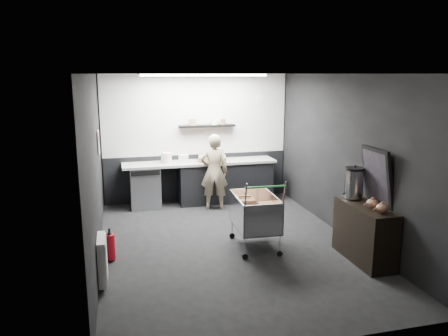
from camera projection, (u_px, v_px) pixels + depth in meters
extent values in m
plane|color=black|center=(229.00, 245.00, 7.03)|extent=(5.50, 5.50, 0.00)
plane|color=silver|center=(230.00, 74.00, 6.46)|extent=(5.50, 5.50, 0.00)
plane|color=black|center=(197.00, 138.00, 9.35)|extent=(5.50, 0.00, 5.50)
plane|color=black|center=(304.00, 219.00, 4.14)|extent=(5.50, 0.00, 5.50)
plane|color=black|center=(95.00, 170.00, 6.27)|extent=(0.00, 5.50, 5.50)
plane|color=black|center=(346.00, 157.00, 7.22)|extent=(0.00, 5.50, 5.50)
cube|color=silver|center=(197.00, 115.00, 9.22)|extent=(3.95, 0.02, 1.70)
cube|color=black|center=(197.00, 177.00, 9.51)|extent=(3.95, 0.02, 1.00)
cube|color=black|center=(207.00, 126.00, 9.22)|extent=(1.20, 0.22, 0.04)
cylinder|color=white|center=(260.00, 99.00, 9.48)|extent=(0.20, 0.03, 0.20)
cube|color=silver|center=(98.00, 142.00, 7.46)|extent=(0.02, 0.30, 0.40)
cube|color=red|center=(98.00, 138.00, 7.45)|extent=(0.02, 0.22, 0.10)
cube|color=white|center=(102.00, 259.00, 5.64)|extent=(0.10, 0.50, 0.60)
cube|color=white|center=(205.00, 75.00, 8.22)|extent=(2.40, 0.20, 0.04)
cube|color=black|center=(225.00, 182.00, 9.36)|extent=(2.00, 0.56, 0.85)
cube|color=#A4A5A0|center=(200.00, 163.00, 9.14)|extent=(3.20, 0.60, 0.05)
cube|color=#9EA0A5|center=(145.00, 187.00, 8.96)|extent=(0.60, 0.58, 0.85)
cube|color=black|center=(146.00, 173.00, 8.60)|extent=(0.56, 0.02, 0.10)
imported|color=beige|center=(214.00, 172.00, 8.78)|extent=(0.63, 0.48, 1.54)
cube|color=silver|center=(255.00, 226.00, 6.88)|extent=(0.66, 0.98, 0.02)
cube|color=silver|center=(237.00, 213.00, 6.76)|extent=(0.06, 0.95, 0.50)
cube|color=silver|center=(273.00, 210.00, 6.90)|extent=(0.06, 0.95, 0.50)
cube|color=silver|center=(265.00, 221.00, 6.39)|extent=(0.62, 0.05, 0.50)
cube|color=silver|center=(246.00, 203.00, 7.27)|extent=(0.62, 0.05, 0.50)
cylinder|color=silver|center=(247.00, 247.00, 6.43)|extent=(0.02, 0.02, 0.34)
cylinder|color=silver|center=(281.00, 244.00, 6.56)|extent=(0.02, 0.02, 0.34)
cylinder|color=silver|center=(231.00, 228.00, 7.26)|extent=(0.02, 0.02, 0.34)
cylinder|color=silver|center=(262.00, 225.00, 7.39)|extent=(0.02, 0.02, 0.34)
cylinder|color=green|center=(267.00, 187.00, 6.22)|extent=(0.62, 0.06, 0.03)
cube|color=brown|center=(245.00, 211.00, 6.91)|extent=(0.28, 0.35, 0.43)
cube|color=brown|center=(267.00, 216.00, 6.75)|extent=(0.26, 0.32, 0.38)
cylinder|color=black|center=(246.00, 257.00, 6.46)|extent=(0.09, 0.03, 0.09)
cylinder|color=black|center=(231.00, 236.00, 7.29)|extent=(0.09, 0.03, 0.09)
cylinder|color=black|center=(280.00, 253.00, 6.59)|extent=(0.09, 0.03, 0.09)
cylinder|color=black|center=(262.00, 233.00, 7.42)|extent=(0.09, 0.03, 0.09)
cube|color=black|center=(365.00, 233.00, 6.37)|extent=(0.42, 1.12, 0.84)
cylinder|color=silver|center=(354.00, 184.00, 6.59)|extent=(0.28, 0.28, 0.43)
cylinder|color=black|center=(355.00, 169.00, 6.54)|extent=(0.28, 0.28, 0.04)
sphere|color=black|center=(355.00, 166.00, 6.53)|extent=(0.05, 0.05, 0.05)
ellipsoid|color=brown|center=(372.00, 203.00, 6.14)|extent=(0.17, 0.17, 0.13)
ellipsoid|color=brown|center=(382.00, 208.00, 5.92)|extent=(0.17, 0.17, 0.13)
cube|color=black|center=(377.00, 176.00, 6.28)|extent=(0.19, 0.65, 0.83)
cube|color=black|center=(376.00, 176.00, 6.27)|extent=(0.14, 0.56, 0.72)
cylinder|color=#B60C19|center=(110.00, 247.00, 6.39)|extent=(0.14, 0.14, 0.38)
cone|color=black|center=(109.00, 233.00, 6.35)|extent=(0.10, 0.10, 0.06)
cylinder|color=black|center=(109.00, 230.00, 6.34)|extent=(0.03, 0.03, 0.06)
cube|color=#967550|center=(212.00, 159.00, 9.13)|extent=(0.64, 0.53, 0.11)
cylinder|color=white|center=(166.00, 158.00, 8.94)|extent=(0.22, 0.22, 0.22)
cube|color=white|center=(183.00, 159.00, 8.98)|extent=(0.19, 0.15, 0.16)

